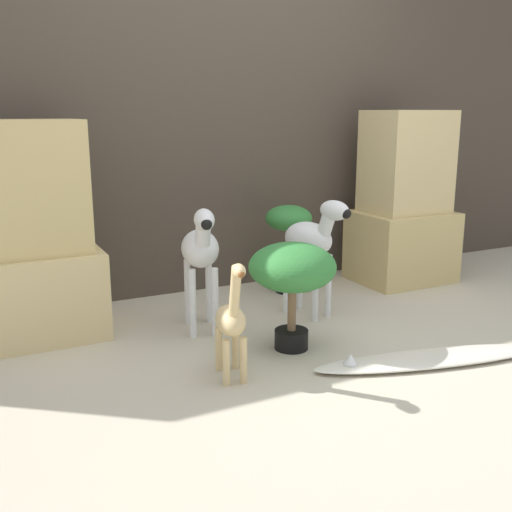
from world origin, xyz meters
TOP-DOWN VIEW (x-y plane):
  - ground_plane at (0.00, 0.00)m, footprint 14.00×14.00m
  - wall_back at (0.00, 1.52)m, footprint 6.40×0.08m
  - rock_pillar_left at (-1.27, 1.05)m, footprint 0.68×0.53m
  - rock_pillar_right at (1.27, 1.05)m, footprint 0.68×0.53m
  - zebra_right at (0.25, 0.65)m, footprint 0.30×0.48m
  - zebra_left at (-0.44, 0.70)m, footprint 0.28×0.48m
  - giraffe_figurine at (-0.55, 0.06)m, footprint 0.19×0.37m
  - potted_palm_front at (-0.12, 0.25)m, footprint 0.45×0.45m
  - potted_palm_back at (0.37, 1.15)m, footprint 0.32×0.32m
  - surfboard at (0.40, -0.22)m, footprint 1.25×0.50m

SIDE VIEW (x-z plane):
  - ground_plane at x=0.00m, z-range 0.00..0.00m
  - surfboard at x=0.40m, z-range -0.02..0.06m
  - giraffe_figurine at x=-0.55m, z-range -0.01..0.58m
  - potted_palm_front at x=-0.12m, z-range 0.14..0.71m
  - potted_palm_back at x=0.37m, z-range 0.15..0.76m
  - zebra_right at x=0.25m, z-range 0.11..0.84m
  - zebra_left at x=-0.44m, z-range 0.11..0.84m
  - rock_pillar_left at x=-1.27m, z-range -0.06..1.13m
  - rock_pillar_right at x=1.27m, z-range -0.06..1.17m
  - wall_back at x=0.00m, z-range 0.00..2.20m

